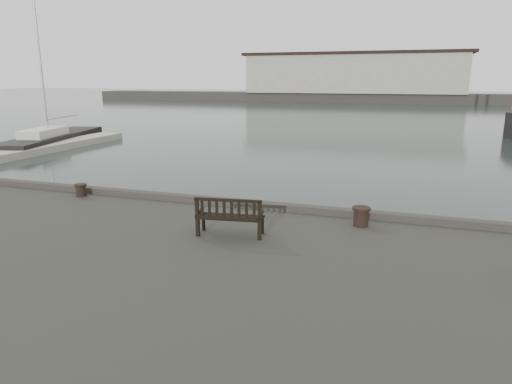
% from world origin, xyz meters
% --- Properties ---
extents(ground, '(400.00, 400.00, 0.00)m').
position_xyz_m(ground, '(0.00, 0.00, 0.00)').
color(ground, black).
rests_on(ground, ground).
extents(breakwater, '(140.00, 9.50, 12.20)m').
position_xyz_m(breakwater, '(-4.56, 92.00, 4.30)').
color(breakwater, '#383530').
rests_on(breakwater, ground).
extents(bench, '(1.58, 0.73, 0.87)m').
position_xyz_m(bench, '(0.69, -2.48, 1.84)').
color(bench, black).
rests_on(bench, quay).
extents(bollard_left, '(0.42, 0.42, 0.38)m').
position_xyz_m(bollard_left, '(-4.88, -0.62, 1.75)').
color(bollard_left, black).
rests_on(bollard_left, quay).
extents(bollard_right, '(0.45, 0.45, 0.46)m').
position_xyz_m(bollard_right, '(3.44, -0.85, 1.79)').
color(bollard_right, black).
rests_on(bollard_right, quay).
extents(yacht_b, '(5.63, 12.71, 16.08)m').
position_xyz_m(yacht_b, '(-21.93, 17.08, 0.25)').
color(yacht_b, black).
rests_on(yacht_b, ground).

